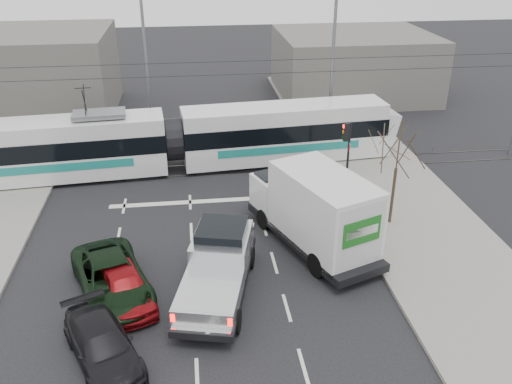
{
  "coord_description": "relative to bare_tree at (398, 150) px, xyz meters",
  "views": [
    {
      "loc": [
        -1.46,
        -18.78,
        12.72
      ],
      "look_at": [
        1.33,
        3.12,
        1.8
      ],
      "focal_mm": 38.0,
      "sensor_mm": 36.0,
      "label": 1
    }
  ],
  "objects": [
    {
      "name": "bare_tree",
      "position": [
        0.0,
        0.0,
        0.0
      ],
      "size": [
        2.4,
        2.4,
        5.0
      ],
      "color": "#47382B",
      "rests_on": "ground"
    },
    {
      "name": "sidewalk_right",
      "position": [
        1.4,
        -2.5,
        -3.72
      ],
      "size": [
        6.0,
        60.0,
        0.15
      ],
      "primitive_type": "cube",
      "color": "gray",
      "rests_on": "ground"
    },
    {
      "name": "building_left",
      "position": [
        -21.6,
        19.5,
        -0.79
      ],
      "size": [
        14.0,
        10.0,
        6.0
      ],
      "primitive_type": "cube",
      "color": "#605C57",
      "rests_on": "ground"
    },
    {
      "name": "dark_car",
      "position": [
        -12.26,
        -7.37,
        -3.16
      ],
      "size": [
        3.4,
        4.66,
        1.26
      ],
      "primitive_type": "imported",
      "rotation": [
        0.0,
        0.0,
        0.43
      ],
      "color": "black",
      "rests_on": "ground"
    },
    {
      "name": "rails",
      "position": [
        -7.6,
        7.5,
        -3.78
      ],
      "size": [
        60.0,
        1.6,
        0.03
      ],
      "primitive_type": "cube",
      "color": "#33302D",
      "rests_on": "ground"
    },
    {
      "name": "navy_pickup",
      "position": [
        -4.15,
        0.74,
        -2.73
      ],
      "size": [
        3.24,
        5.44,
        2.16
      ],
      "rotation": [
        0.0,
        0.0,
        0.29
      ],
      "color": "black",
      "rests_on": "ground"
    },
    {
      "name": "catenary",
      "position": [
        -7.6,
        7.5,
        0.09
      ],
      "size": [
        60.0,
        0.2,
        7.0
      ],
      "color": "black",
      "rests_on": "ground"
    },
    {
      "name": "box_truck",
      "position": [
        -4.0,
        -1.44,
        -1.99
      ],
      "size": [
        4.95,
        7.69,
        3.64
      ],
      "rotation": [
        0.0,
        0.0,
        0.37
      ],
      "color": "black",
      "rests_on": "ground"
    },
    {
      "name": "ground",
      "position": [
        -7.6,
        -2.5,
        -3.79
      ],
      "size": [
        120.0,
        120.0,
        0.0
      ],
      "primitive_type": "plane",
      "color": "black",
      "rests_on": "ground"
    },
    {
      "name": "green_car",
      "position": [
        -12.33,
        -3.83,
        -3.07
      ],
      "size": [
        3.93,
        5.7,
        1.45
      ],
      "primitive_type": "imported",
      "rotation": [
        0.0,
        0.0,
        0.32
      ],
      "color": "black",
      "rests_on": "ground"
    },
    {
      "name": "tram",
      "position": [
        -10.09,
        7.72,
        -1.99
      ],
      "size": [
        24.99,
        4.62,
        5.08
      ],
      "rotation": [
        0.0,
        0.0,
        0.08
      ],
      "color": "silver",
      "rests_on": "ground"
    },
    {
      "name": "traffic_signal",
      "position": [
        -1.13,
        4.0,
        -1.05
      ],
      "size": [
        0.44,
        0.44,
        3.6
      ],
      "color": "black",
      "rests_on": "ground"
    },
    {
      "name": "street_lamp_far",
      "position": [
        -11.79,
        13.5,
        1.32
      ],
      "size": [
        2.38,
        0.25,
        9.0
      ],
      "color": "slate",
      "rests_on": "ground"
    },
    {
      "name": "building_right",
      "position": [
        4.4,
        21.5,
        -1.29
      ],
      "size": [
        12.0,
        10.0,
        5.0
      ],
      "primitive_type": "cube",
      "color": "#605C57",
      "rests_on": "ground"
    },
    {
      "name": "silver_pickup",
      "position": [
        -8.28,
        -3.96,
        -2.65
      ],
      "size": [
        3.61,
        6.67,
        2.3
      ],
      "rotation": [
        0.0,
        0.0,
        -0.24
      ],
      "color": "black",
      "rests_on": "ground"
    },
    {
      "name": "street_lamp_near",
      "position": [
        -0.29,
        11.5,
        1.32
      ],
      "size": [
        2.38,
        0.25,
        9.0
      ],
      "color": "slate",
      "rests_on": "ground"
    },
    {
      "name": "red_car",
      "position": [
        -11.84,
        -4.31,
        -3.1
      ],
      "size": [
        2.94,
        4.4,
        1.39
      ],
      "primitive_type": "imported",
      "rotation": [
        0.0,
        0.0,
        0.35
      ],
      "color": "maroon",
      "rests_on": "ground"
    }
  ]
}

